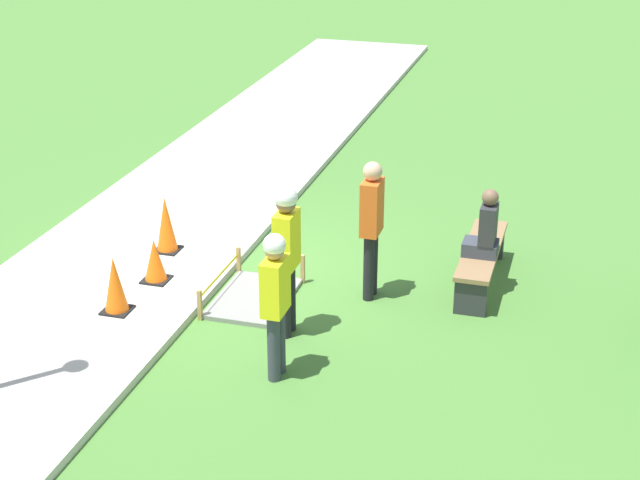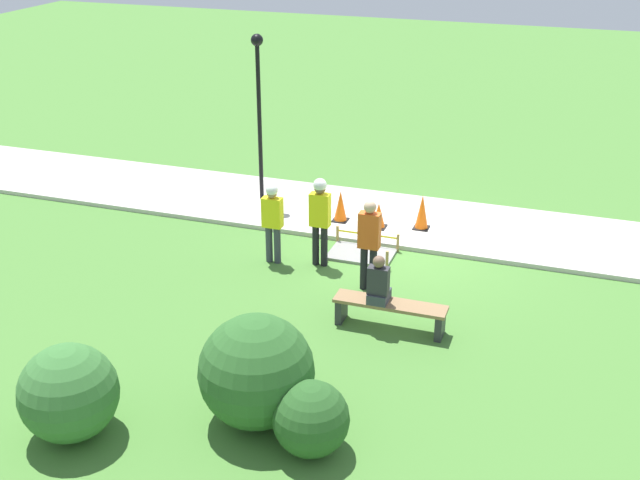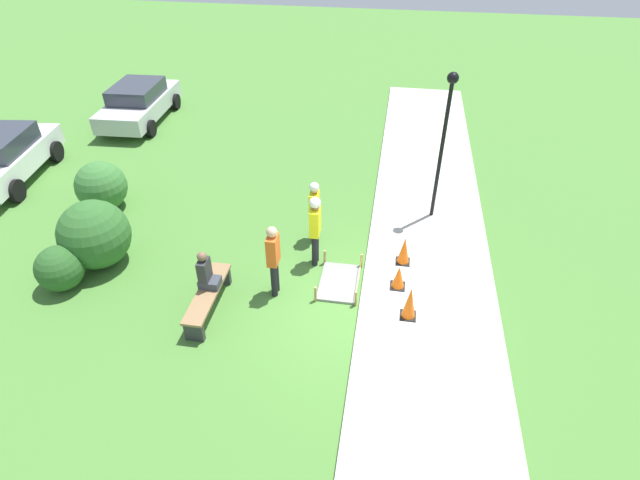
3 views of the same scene
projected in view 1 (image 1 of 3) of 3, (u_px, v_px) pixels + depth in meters
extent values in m
plane|color=#477A33|center=(237.00, 269.00, 13.28)|extent=(60.00, 60.00, 0.00)
cube|color=#BCB7AD|center=(136.00, 253.00, 13.65)|extent=(28.00, 3.01, 0.10)
cube|color=gray|center=(254.00, 298.00, 12.41)|extent=(1.33, 0.90, 0.06)
cube|color=tan|center=(239.00, 261.00, 13.04)|extent=(0.05, 0.05, 0.40)
cube|color=tan|center=(200.00, 305.00, 11.87)|extent=(0.05, 0.05, 0.40)
cube|color=tan|center=(303.00, 269.00, 12.81)|extent=(0.05, 0.05, 0.40)
cube|color=tan|center=(270.00, 315.00, 11.64)|extent=(0.05, 0.05, 0.40)
cube|color=yellow|center=(220.00, 275.00, 12.42)|extent=(1.33, 0.00, 0.04)
cube|color=black|center=(168.00, 250.00, 13.59)|extent=(0.34, 0.34, 0.02)
cone|color=orange|center=(166.00, 223.00, 13.43)|extent=(0.29, 0.29, 0.77)
cube|color=black|center=(156.00, 279.00, 12.72)|extent=(0.34, 0.34, 0.02)
cone|color=orange|center=(155.00, 259.00, 12.61)|extent=(0.29, 0.29, 0.55)
cube|color=black|center=(117.00, 310.00, 11.94)|extent=(0.34, 0.34, 0.02)
cone|color=orange|center=(115.00, 284.00, 11.80)|extent=(0.29, 0.29, 0.69)
cube|color=#2D2D33|center=(489.00, 242.00, 13.56)|extent=(0.12, 0.40, 0.45)
cube|color=#2D2D33|center=(471.00, 297.00, 12.00)|extent=(0.12, 0.40, 0.45)
cube|color=olive|center=(482.00, 250.00, 12.68)|extent=(1.97, 0.44, 0.06)
cube|color=#383D47|center=(480.00, 248.00, 12.45)|extent=(0.34, 0.44, 0.18)
cube|color=#2D2D33|center=(488.00, 224.00, 12.29)|extent=(0.36, 0.20, 0.50)
sphere|color=brown|center=(490.00, 197.00, 12.15)|extent=(0.21, 0.21, 0.21)
cylinder|color=black|center=(290.00, 297.00, 11.56)|extent=(0.14, 0.14, 0.86)
cylinder|color=black|center=(285.00, 304.00, 11.40)|extent=(0.14, 0.14, 0.86)
cube|color=yellow|center=(287.00, 240.00, 11.17)|extent=(0.40, 0.22, 0.68)
sphere|color=brown|center=(286.00, 203.00, 10.98)|extent=(0.23, 0.23, 0.23)
sphere|color=white|center=(286.00, 197.00, 10.96)|extent=(0.27, 0.27, 0.27)
cylinder|color=#383D47|center=(279.00, 340.00, 10.69)|extent=(0.14, 0.14, 0.78)
cylinder|color=#383D47|center=(274.00, 348.00, 10.54)|extent=(0.14, 0.14, 0.78)
cube|color=yellow|center=(275.00, 286.00, 10.33)|extent=(0.40, 0.22, 0.62)
sphere|color=#A37A5B|center=(274.00, 250.00, 10.17)|extent=(0.21, 0.21, 0.21)
sphere|color=white|center=(274.00, 245.00, 10.14)|extent=(0.24, 0.24, 0.24)
cylinder|color=black|center=(372.00, 262.00, 12.44)|extent=(0.14, 0.14, 0.88)
cylinder|color=black|center=(369.00, 268.00, 12.28)|extent=(0.14, 0.14, 0.88)
cube|color=#E55B1E|center=(372.00, 207.00, 12.04)|extent=(0.40, 0.22, 0.70)
sphere|color=tan|center=(373.00, 171.00, 11.86)|extent=(0.24, 0.24, 0.24)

